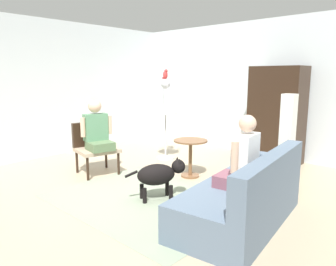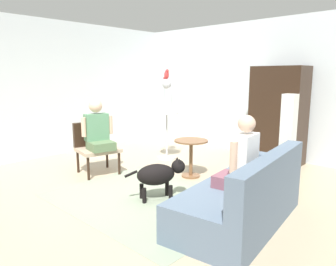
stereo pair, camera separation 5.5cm
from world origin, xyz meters
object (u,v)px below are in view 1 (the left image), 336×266
at_px(round_end_table, 190,152).
at_px(parrot, 165,74).
at_px(bird_cage_stand, 166,113).
at_px(armoire_cabinet, 276,115).
at_px(armchair, 94,143).
at_px(column_lamp, 287,144).
at_px(person_on_couch, 242,159).
at_px(couch, 244,198).
at_px(person_on_armchair, 97,130).
at_px(dog, 159,174).

height_order(round_end_table, parrot, parrot).
height_order(bird_cage_stand, armoire_cabinet, armoire_cabinet).
height_order(armchair, bird_cage_stand, bird_cage_stand).
distance_m(parrot, column_lamp, 2.74).
bearing_deg(person_on_couch, bird_cage_stand, 149.68).
height_order(couch, person_on_armchair, person_on_armchair).
height_order(dog, armoire_cabinet, armoire_cabinet).
height_order(bird_cage_stand, parrot, parrot).
distance_m(round_end_table, armoire_cabinet, 2.02).
relative_size(person_on_couch, round_end_table, 1.34).
bearing_deg(person_on_couch, armoire_cabinet, 107.12).
xyz_separation_m(person_on_couch, parrot, (-2.61, 1.53, 0.95)).
xyz_separation_m(couch, armchair, (-2.93, -0.03, 0.22)).
relative_size(person_on_armchair, armoire_cabinet, 0.45).
height_order(person_on_armchair, bird_cage_stand, bird_cage_stand).
distance_m(couch, armchair, 2.94).
distance_m(armchair, bird_cage_stand, 1.60).
distance_m(couch, round_end_table, 1.79).
xyz_separation_m(dog, parrot, (-1.43, 1.65, 1.35)).
relative_size(person_on_armchair, round_end_table, 1.33).
distance_m(armchair, parrot, 1.95).
height_order(person_on_couch, round_end_table, person_on_couch).
relative_size(couch, bird_cage_stand, 1.24).
bearing_deg(armchair, person_on_couch, -0.13).
height_order(couch, armchair, armchair).
height_order(parrot, column_lamp, parrot).
bearing_deg(round_end_table, person_on_armchair, -141.91).
height_order(dog, parrot, parrot).
bearing_deg(person_on_armchair, dog, -3.59).
distance_m(round_end_table, dog, 1.12).
bearing_deg(person_on_armchair, round_end_table, 38.09).
bearing_deg(column_lamp, couch, -86.05).
bearing_deg(person_on_couch, dog, -173.93).
bearing_deg(round_end_table, bird_cage_stand, 152.54).
relative_size(armchair, dog, 1.16).
xyz_separation_m(column_lamp, armoire_cabinet, (-0.80, 1.41, 0.22)).
height_order(couch, armoire_cabinet, armoire_cabinet).
relative_size(dog, parrot, 3.88).
distance_m(person_on_couch, parrot, 3.17).
bearing_deg(bird_cage_stand, armchair, -100.79).
bearing_deg(armchair, bird_cage_stand, 79.21).
bearing_deg(couch, person_on_couch, -133.01).
height_order(couch, parrot, parrot).
relative_size(couch, round_end_table, 3.16).
xyz_separation_m(round_end_table, armoire_cabinet, (0.64, 1.84, 0.50)).
distance_m(parrot, armoire_cabinet, 2.30).
bearing_deg(armchair, round_end_table, 33.94).
height_order(person_on_armchair, round_end_table, person_on_armchair).
distance_m(couch, parrot, 3.35).
relative_size(armchair, column_lamp, 0.61).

